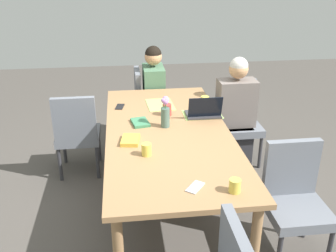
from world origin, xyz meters
TOP-DOWN VIEW (x-y plane):
  - ground_plane at (0.00, 0.00)m, footprint 10.00×10.00m
  - dining_table at (0.00, 0.00)m, footprint 2.29×1.06m
  - chair_near_left_near at (0.82, -0.88)m, footprint 0.44×0.44m
  - person_near_left_near at (0.75, -0.82)m, footprint 0.36×0.40m
  - chair_head_right_left_mid at (1.44, 0.07)m, footprint 0.44×0.44m
  - person_head_right_left_mid at (1.38, -0.00)m, footprint 0.40×0.36m
  - chair_far_left_far at (0.68, 0.85)m, footprint 0.44×0.44m
  - chair_near_right_near at (-0.71, -0.87)m, footprint 0.44×0.44m
  - flower_vase at (0.10, 0.01)m, footprint 0.09×0.08m
  - placemat_near_left_near at (0.34, -0.37)m, footprint 0.26×0.36m
  - placemat_head_right_left_mid at (0.65, -0.00)m, footprint 0.37×0.28m
  - laptop_near_left_near at (0.29, -0.37)m, footprint 0.22×0.32m
  - coffee_mug_near_left at (0.61, -0.45)m, footprint 0.08×0.08m
  - coffee_mug_near_right at (-0.41, 0.22)m, footprint 0.08×0.08m
  - coffee_mug_centre_left at (0.37, -0.04)m, footprint 0.08×0.08m
  - coffee_mug_centre_right at (-0.97, -0.31)m, footprint 0.08×0.08m
  - book_red_cover at (-0.17, 0.33)m, footprint 0.22×0.17m
  - book_blue_cover at (0.19, 0.23)m, footprint 0.22×0.17m
  - phone_black at (0.63, 0.41)m, footprint 0.16×0.10m
  - phone_silver at (-0.90, -0.07)m, footprint 0.16×0.15m

SIDE VIEW (x-z plane):
  - ground_plane at x=0.00m, z-range 0.00..0.00m
  - chair_near_left_near at x=0.82m, z-range 0.05..0.95m
  - chair_head_right_left_mid at x=1.44m, z-range 0.05..0.95m
  - chair_far_left_far at x=0.68m, z-range 0.05..0.95m
  - chair_near_right_near at x=-0.71m, z-range 0.05..0.95m
  - person_near_left_near at x=0.75m, z-range -0.07..1.12m
  - person_head_right_left_mid at x=1.38m, z-range -0.07..1.12m
  - dining_table at x=0.00m, z-range 0.31..1.06m
  - placemat_near_left_near at x=0.34m, z-range 0.75..0.76m
  - placemat_head_right_left_mid at x=0.65m, z-range 0.75..0.76m
  - phone_black at x=0.63m, z-range 0.75..0.76m
  - phone_silver at x=-0.90m, z-range 0.75..0.76m
  - book_blue_cover at x=0.19m, z-range 0.75..0.78m
  - book_red_cover at x=-0.17m, z-range 0.75..0.79m
  - coffee_mug_near_left at x=0.61m, z-range 0.75..0.84m
  - laptop_near_left_near at x=0.29m, z-range 0.69..0.91m
  - coffee_mug_centre_right at x=-0.97m, z-range 0.75..0.84m
  - coffee_mug_near_right at x=-0.41m, z-range 0.75..0.85m
  - coffee_mug_centre_left at x=0.37m, z-range 0.75..0.86m
  - flower_vase at x=0.10m, z-range 0.76..1.03m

